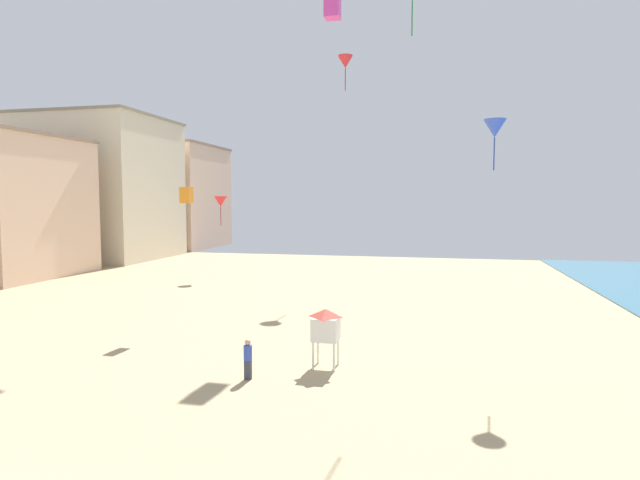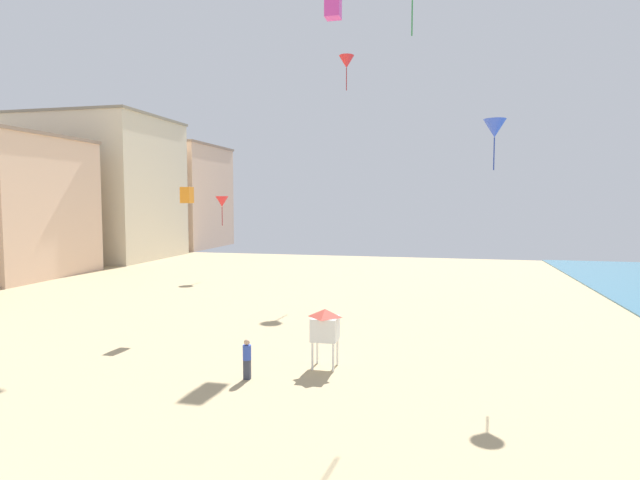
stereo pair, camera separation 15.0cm
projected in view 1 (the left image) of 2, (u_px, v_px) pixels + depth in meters
name	position (u px, v px, depth m)	size (l,w,h in m)	color
boardwalk_hotel_far	(93.00, 188.00, 64.63)	(18.22, 14.74, 17.39)	beige
boardwalk_hotel_distant	(161.00, 197.00, 80.52)	(17.87, 14.89, 15.62)	beige
kite_flyer	(248.00, 357.00, 20.65)	(0.34, 0.34, 1.64)	#383D4C
lifeguard_stand	(326.00, 325.00, 22.08)	(1.10, 1.10, 2.55)	white
kite_red_delta	(345.00, 62.00, 44.07)	(1.29, 1.29, 2.92)	red
kite_red_delta_2	(221.00, 202.00, 48.64)	(1.22, 1.22, 2.78)	red
kite_orange_box	(186.00, 195.00, 29.81)	(0.59, 0.59, 0.93)	orange
kite_magenta_box	(332.00, 6.00, 33.23)	(0.98, 0.98, 1.54)	#DB3D9E
kite_blue_delta	(495.00, 129.00, 23.11)	(1.00, 1.00, 2.26)	blue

